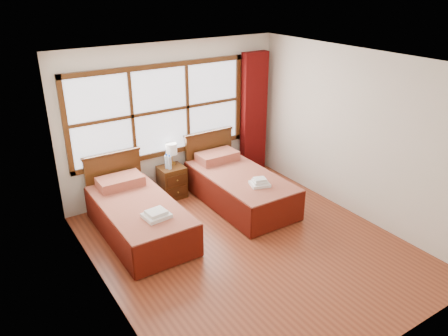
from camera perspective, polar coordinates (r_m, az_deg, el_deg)
floor at (r=6.33m, az=3.35°, el=-10.23°), size 4.50×4.50×0.00m
ceiling at (r=5.34m, az=4.02°, el=13.59°), size 4.50×4.50×0.00m
wall_back at (r=7.52m, az=-6.61°, el=6.29°), size 4.00×0.00×4.00m
wall_left at (r=4.90m, az=-15.61°, el=-4.37°), size 0.00×4.50×4.50m
wall_right at (r=7.02m, az=16.95°, el=4.11°), size 0.00×4.50×4.50m
window at (r=7.33m, az=-8.30°, el=7.36°), size 3.16×0.06×1.56m
curtain at (r=8.25m, az=3.90°, el=7.02°), size 0.50×0.16×2.30m
bed_left at (r=6.60m, az=-11.17°, el=-6.11°), size 1.02×2.04×0.99m
bed_right at (r=7.34m, az=1.87°, el=-2.35°), size 1.04×2.06×1.01m
nightstand at (r=7.60m, az=-6.79°, el=-1.82°), size 0.42×0.42×0.56m
towels_left at (r=6.03m, az=-8.81°, el=-6.02°), size 0.37×0.33×0.10m
towels_right at (r=6.83m, az=4.69°, el=-1.91°), size 0.35×0.33×0.12m
lamp at (r=7.51m, az=-6.89°, el=2.42°), size 0.19×0.19×0.38m
bottle_near at (r=7.40m, az=-7.48°, el=0.83°), size 0.07×0.07×0.26m
bottle_far at (r=7.37m, az=-7.11°, el=0.72°), size 0.07×0.07×0.25m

